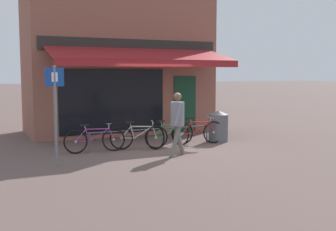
% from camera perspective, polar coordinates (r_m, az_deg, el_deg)
% --- Properties ---
extents(ground_plane, '(160.00, 160.00, 0.00)m').
position_cam_1_polar(ground_plane, '(12.30, 0.32, -4.61)').
color(ground_plane, brown).
extents(shop_front, '(6.78, 4.93, 6.50)m').
position_cam_1_polar(shop_front, '(16.21, -6.67, 9.36)').
color(shop_front, '#8E5647').
rests_on(shop_front, ground_plane).
extents(bike_rack_rail, '(3.91, 0.04, 0.57)m').
position_cam_1_polar(bike_rack_rail, '(12.56, -2.20, -2.18)').
color(bike_rack_rail, '#47494F').
rests_on(bike_rack_rail, ground_plane).
extents(bicycle_purple, '(1.74, 0.52, 0.82)m').
position_cam_1_polar(bicycle_purple, '(11.99, -9.91, -3.23)').
color(bicycle_purple, black).
rests_on(bicycle_purple, ground_plane).
extents(bicycle_silver, '(1.66, 0.70, 0.84)m').
position_cam_1_polar(bicycle_silver, '(12.31, -3.97, -2.88)').
color(bicycle_silver, black).
rests_on(bicycle_silver, ground_plane).
extents(bicycle_green, '(1.68, 0.71, 0.85)m').
position_cam_1_polar(bicycle_green, '(12.57, 0.05, -2.66)').
color(bicycle_green, black).
rests_on(bicycle_green, ground_plane).
extents(bicycle_red, '(1.74, 0.52, 0.85)m').
position_cam_1_polar(bicycle_red, '(13.19, 4.08, -2.25)').
color(bicycle_red, black).
rests_on(bicycle_red, ground_plane).
extents(pedestrian_adult, '(0.58, 0.61, 1.72)m').
position_cam_1_polar(pedestrian_adult, '(11.21, 1.29, -0.28)').
color(pedestrian_adult, slate).
rests_on(pedestrian_adult, ground_plane).
extents(litter_bin, '(0.64, 0.64, 1.01)m').
position_cam_1_polar(litter_bin, '(13.73, 6.83, -1.43)').
color(litter_bin, '#515459').
rests_on(litter_bin, ground_plane).
extents(parking_sign, '(0.44, 0.07, 2.41)m').
position_cam_1_polar(parking_sign, '(10.28, -15.04, 1.42)').
color(parking_sign, slate).
rests_on(parking_sign, ground_plane).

